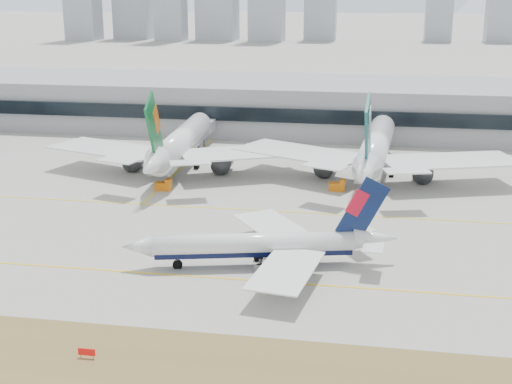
% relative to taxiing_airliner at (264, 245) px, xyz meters
% --- Properties ---
extents(ground, '(3000.00, 3000.00, 0.00)m').
position_rel_taxiing_airliner_xyz_m(ground, '(-5.32, -1.11, -3.64)').
color(ground, '#97968D').
rests_on(ground, ground).
extents(taxiing_airliner, '(44.34, 37.91, 15.08)m').
position_rel_taxiing_airliner_xyz_m(taxiing_airliner, '(0.00, 0.00, 0.00)').
color(taxiing_airliner, white).
rests_on(taxiing_airliner, ground).
extents(widebody_eva, '(64.76, 63.34, 23.10)m').
position_rel_taxiing_airliner_xyz_m(widebody_eva, '(-30.42, 58.23, 2.50)').
color(widebody_eva, white).
rests_on(widebody_eva, ground).
extents(widebody_cathay, '(67.40, 66.05, 24.07)m').
position_rel_taxiing_airliner_xyz_m(widebody_cathay, '(16.96, 59.55, 2.76)').
color(widebody_cathay, white).
rests_on(widebody_cathay, ground).
extents(terminal, '(280.00, 43.10, 15.00)m').
position_rel_taxiing_airliner_xyz_m(terminal, '(-5.32, 113.73, 3.87)').
color(terminal, gray).
rests_on(terminal, ground).
extents(hold_sign_left, '(2.20, 0.15, 1.35)m').
position_rel_taxiing_airliner_xyz_m(hold_sign_left, '(-16.76, -33.11, -2.76)').
color(hold_sign_left, red).
rests_on(hold_sign_left, ground).
extents(gse_b, '(3.55, 2.00, 2.60)m').
position_rel_taxiing_airliner_xyz_m(gse_b, '(-28.97, 39.86, -2.59)').
color(gse_b, orange).
rests_on(gse_b, ground).
extents(gse_c, '(3.55, 2.00, 2.60)m').
position_rel_taxiing_airliner_xyz_m(gse_c, '(9.19, 45.99, -2.59)').
color(gse_c, orange).
rests_on(gse_c, ground).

